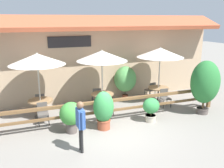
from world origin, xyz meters
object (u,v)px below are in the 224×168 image
(chair_near_wallside, at_px, (40,101))
(chair_far_streetside, at_px, (165,97))
(potted_plant_broad_leaf, at_px, (205,83))
(patio_umbrella_middle, at_px, (102,56))
(potted_plant_entrance_palm, at_px, (71,115))
(chair_middle_streetside, at_px, (106,104))
(chair_far_wallside, at_px, (151,89))
(dining_table_middle, at_px, (102,97))
(patio_umbrella_far, at_px, (160,53))
(chair_near_streetside, at_px, (43,112))
(potted_plant_small_flowering, at_px, (151,108))
(pedestrian, at_px, (80,120))
(patio_umbrella_near, at_px, (37,59))
(potted_plant_corner_fern, at_px, (125,79))
(chair_middle_wallside, at_px, (97,95))
(dining_table_far, at_px, (158,90))
(dining_table_near, at_px, (41,103))
(potted_plant_tall_tropical, at_px, (104,109))

(chair_near_wallside, bearing_deg, chair_far_streetside, 168.58)
(potted_plant_broad_leaf, bearing_deg, patio_umbrella_middle, 152.01)
(chair_near_wallside, distance_m, potted_plant_entrance_palm, 2.82)
(chair_middle_streetside, xyz_separation_m, chair_far_streetside, (2.95, 0.03, 0.00))
(chair_middle_streetside, bearing_deg, chair_far_wallside, 14.11)
(dining_table_middle, bearing_deg, chair_middle_streetside, -94.72)
(patio_umbrella_far, bearing_deg, patio_umbrella_middle, -179.49)
(chair_near_streetside, height_order, potted_plant_small_flowering, potted_plant_small_flowering)
(potted_plant_broad_leaf, bearing_deg, pedestrian, -167.30)
(chair_far_streetside, xyz_separation_m, potted_plant_broad_leaf, (1.05, -1.40, 0.93))
(patio_umbrella_near, xyz_separation_m, chair_near_wallside, (0.04, 0.72, -2.01))
(patio_umbrella_far, distance_m, chair_far_wallside, 2.14)
(chair_middle_streetside, height_order, pedestrian, pedestrian)
(patio_umbrella_near, height_order, dining_table_middle, patio_umbrella_near)
(chair_middle_streetside, distance_m, potted_plant_corner_fern, 2.43)
(potted_plant_entrance_palm, bearing_deg, chair_middle_wallside, 56.05)
(chair_middle_streetside, distance_m, potted_plant_small_flowering, 1.96)
(chair_near_streetside, bearing_deg, chair_middle_streetside, 0.04)
(patio_umbrella_near, distance_m, potted_plant_corner_fern, 4.63)
(chair_far_wallside, height_order, potted_plant_entrance_palm, potted_plant_entrance_palm)
(chair_far_streetside, height_order, potted_plant_entrance_palm, potted_plant_entrance_palm)
(dining_table_far, bearing_deg, chair_middle_streetside, -166.09)
(dining_table_near, bearing_deg, chair_near_wallside, 86.61)
(chair_near_wallside, height_order, potted_plant_small_flowering, potted_plant_small_flowering)
(chair_middle_wallside, distance_m, dining_table_far, 3.09)
(chair_near_streetside, relative_size, patio_umbrella_middle, 0.30)
(chair_far_wallside, height_order, potted_plant_broad_leaf, potted_plant_broad_leaf)
(dining_table_middle, bearing_deg, chair_near_streetside, -165.66)
(chair_far_wallside, bearing_deg, chair_middle_streetside, 13.95)
(patio_umbrella_near, bearing_deg, dining_table_far, 0.04)
(dining_table_middle, relative_size, potted_plant_small_flowering, 1.05)
(chair_near_wallside, height_order, potted_plant_tall_tropical, potted_plant_tall_tropical)
(dining_table_far, relative_size, chair_far_wallside, 1.25)
(chair_middle_streetside, xyz_separation_m, potted_plant_entrance_palm, (-1.78, -1.22, 0.22))
(chair_near_streetside, height_order, chair_far_wallside, same)
(potted_plant_broad_leaf, relative_size, pedestrian, 1.42)
(potted_plant_broad_leaf, bearing_deg, dining_table_near, 162.41)
(chair_near_wallside, distance_m, potted_plant_broad_leaf, 7.28)
(patio_umbrella_middle, bearing_deg, pedestrian, -118.45)
(chair_middle_wallside, bearing_deg, chair_far_streetside, 163.78)
(patio_umbrella_far, distance_m, potted_plant_broad_leaf, 2.57)
(chair_near_wallside, height_order, patio_umbrella_far, patio_umbrella_far)
(patio_umbrella_near, relative_size, dining_table_near, 2.63)
(patio_umbrella_far, bearing_deg, chair_near_streetside, -172.75)
(chair_near_streetside, distance_m, chair_near_wallside, 1.44)
(dining_table_near, relative_size, patio_umbrella_far, 0.38)
(potted_plant_tall_tropical, bearing_deg, patio_umbrella_middle, 72.67)
(chair_middle_wallside, height_order, potted_plant_small_flowering, potted_plant_small_flowering)
(chair_far_streetside, bearing_deg, potted_plant_small_flowering, -133.41)
(chair_near_streetside, bearing_deg, potted_plant_entrance_palm, -53.96)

